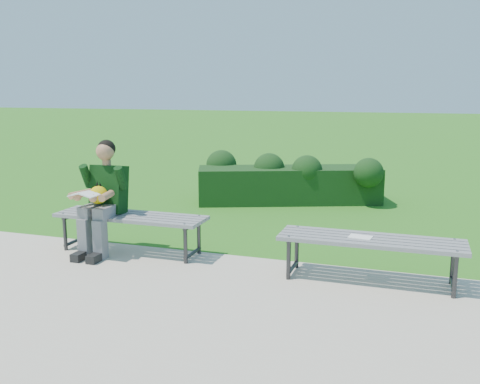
# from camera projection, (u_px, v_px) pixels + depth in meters

# --- Properties ---
(ground) EXTENTS (80.00, 80.00, 0.00)m
(ground) POSITION_uv_depth(u_px,v_px,m) (213.00, 255.00, 6.26)
(ground) COLOR #216E22
(ground) RESTS_ON ground
(walkway) EXTENTS (30.00, 3.50, 0.02)m
(walkway) POSITION_uv_depth(u_px,v_px,m) (140.00, 312.00, 4.63)
(walkway) COLOR #B2A792
(walkway) RESTS_ON ground
(hedge) EXTENTS (3.24, 1.81, 0.84)m
(hedge) POSITION_uv_depth(u_px,v_px,m) (287.00, 180.00, 9.12)
(hedge) COLOR #123A12
(hedge) RESTS_ON ground
(bench_left) EXTENTS (1.80, 0.50, 0.46)m
(bench_left) POSITION_uv_depth(u_px,v_px,m) (131.00, 219.00, 6.24)
(bench_left) COLOR gray
(bench_left) RESTS_ON walkway
(bench_right) EXTENTS (1.80, 0.50, 0.46)m
(bench_right) POSITION_uv_depth(u_px,v_px,m) (371.00, 243.00, 5.27)
(bench_right) COLOR gray
(bench_right) RESTS_ON walkway
(seated_boy) EXTENTS (0.56, 0.76, 1.31)m
(seated_boy) POSITION_uv_depth(u_px,v_px,m) (103.00, 194.00, 6.19)
(seated_boy) COLOR slate
(seated_boy) RESTS_ON walkway
(paper_sheet) EXTENTS (0.24, 0.19, 0.01)m
(paper_sheet) POSITION_uv_depth(u_px,v_px,m) (360.00, 237.00, 5.29)
(paper_sheet) COLOR white
(paper_sheet) RESTS_ON bench_right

